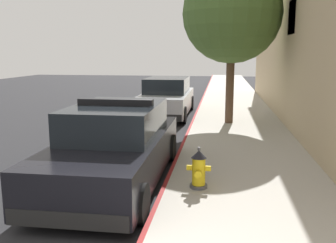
% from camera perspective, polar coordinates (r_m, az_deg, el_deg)
% --- Properties ---
extents(ground_plane, '(33.07, 60.00, 0.20)m').
position_cam_1_polar(ground_plane, '(13.81, -14.99, -1.02)').
color(ground_plane, '#232326').
extents(sidewalk_pavement, '(3.13, 60.00, 0.14)m').
position_cam_1_polar(sidewalk_pavement, '(12.70, 10.74, -1.06)').
color(sidewalk_pavement, '#ADA89E').
rests_on(sidewalk_pavement, ground).
extents(curb_painted_edge, '(0.08, 60.00, 0.14)m').
position_cam_1_polar(curb_painted_edge, '(12.72, 3.51, -0.87)').
color(curb_painted_edge, maroon).
rests_on(curb_painted_edge, ground).
extents(police_cruiser, '(1.94, 4.84, 1.68)m').
position_cam_1_polar(police_cruiser, '(7.44, -8.01, -3.79)').
color(police_cruiser, black).
rests_on(police_cruiser, ground).
extents(parked_car_silver_ahead, '(1.94, 4.84, 1.56)m').
position_cam_1_polar(parked_car_silver_ahead, '(15.43, -0.17, 3.66)').
color(parked_car_silver_ahead, '#B2B5BA').
rests_on(parked_car_silver_ahead, ground).
extents(fire_hydrant, '(0.44, 0.40, 0.76)m').
position_cam_1_polar(fire_hydrant, '(6.81, 4.72, -7.30)').
color(fire_hydrant, '#4C4C51').
rests_on(fire_hydrant, sidewalk_pavement).
extents(street_tree, '(3.36, 3.36, 5.42)m').
position_cam_1_polar(street_tree, '(13.19, 9.78, 15.98)').
color(street_tree, brown).
rests_on(street_tree, sidewalk_pavement).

